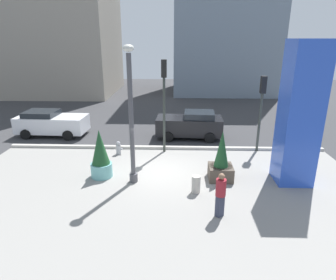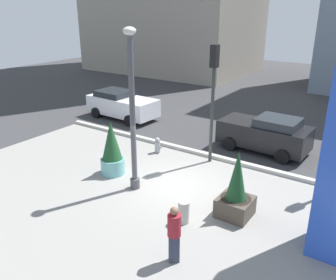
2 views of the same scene
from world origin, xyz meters
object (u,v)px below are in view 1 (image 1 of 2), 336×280
art_pillar_blue (300,115)px  traffic_light_corner (164,92)px  potted_plant_near_right (101,156)px  car_far_lane (51,123)px  pedestrian_by_curb (221,193)px  potted_plant_near_left (221,161)px  lamp_post (131,120)px  fire_hydrant (118,148)px  car_passing_lane (190,125)px  traffic_light_far_side (262,101)px  concrete_bollard (196,184)px

art_pillar_blue → traffic_light_corner: (-5.82, 3.42, 0.35)m
potted_plant_near_right → traffic_light_corner: bearing=50.4°
car_far_lane → pedestrian_by_curb: 13.36m
traffic_light_corner → potted_plant_near_left: bearing=-51.4°
lamp_post → potted_plant_near_left: lamp_post is taller
art_pillar_blue → fire_hydrant: 9.21m
car_passing_lane → pedestrian_by_curb: bearing=-85.4°
lamp_post → art_pillar_blue: (7.02, 0.34, 0.18)m
art_pillar_blue → fire_hydrant: (-8.32, 2.92, -2.66)m
traffic_light_corner → car_passing_lane: (1.54, 2.53, -2.51)m
traffic_light_far_side → pedestrian_by_curb: size_ratio=2.48×
concrete_bollard → traffic_light_far_side: (3.73, 4.97, 2.47)m
potted_plant_near_left → fire_hydrant: potted_plant_near_left is taller
lamp_post → potted_plant_near_right: lamp_post is taller
potted_plant_near_left → fire_hydrant: 5.96m
traffic_light_far_side → fire_hydrant: bearing=-174.0°
traffic_light_far_side → traffic_light_corner: 5.28m
potted_plant_near_right → car_passing_lane: potted_plant_near_right is taller
traffic_light_far_side → pedestrian_by_curb: 7.55m
art_pillar_blue → potted_plant_near_left: (-3.13, 0.04, -2.15)m
lamp_post → pedestrian_by_curb: size_ratio=3.47×
lamp_post → art_pillar_blue: art_pillar_blue is taller
pedestrian_by_curb → fire_hydrant: bearing=129.1°
lamp_post → fire_hydrant: 4.30m
traffic_light_corner → car_far_lane: 8.39m
fire_hydrant → car_far_lane: (-5.02, 3.25, 0.47)m
art_pillar_blue → concrete_bollard: bearing=-163.9°
potted_plant_near_right → fire_hydrant: potted_plant_near_right is taller
concrete_bollard → car_far_lane: size_ratio=0.17×
art_pillar_blue → traffic_light_corner: bearing=149.6°
traffic_light_corner → car_far_lane: (-7.51, 2.75, -2.54)m
fire_hydrant → pedestrian_by_curb: bearing=-50.9°
art_pillar_blue → car_far_lane: size_ratio=1.35×
potted_plant_near_right → traffic_light_far_side: bearing=24.4°
potted_plant_near_left → fire_hydrant: size_ratio=3.06×
lamp_post → car_passing_lane: 7.14m
potted_plant_near_left → potted_plant_near_right: (-5.42, 0.08, 0.15)m
traffic_light_corner → car_passing_lane: traffic_light_corner is taller
traffic_light_corner → car_passing_lane: 3.88m
car_passing_lane → art_pillar_blue: bearing=-54.3°
potted_plant_near_left → car_far_lane: bearing=149.0°
concrete_bollard → pedestrian_by_curb: size_ratio=0.44×
lamp_post → potted_plant_near_left: size_ratio=2.55×
traffic_light_far_side → car_passing_lane: traffic_light_far_side is taller
car_far_lane → potted_plant_near_left: bearing=-31.0°
art_pillar_blue → potted_plant_near_right: 8.79m
traffic_light_far_side → car_far_lane: size_ratio=0.94×
fire_hydrant → traffic_light_corner: size_ratio=0.15×
lamp_post → pedestrian_by_curb: 4.73m
potted_plant_near_left → concrete_bollard: 1.81m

